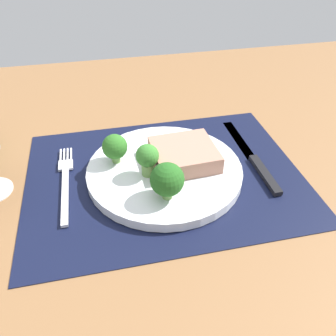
{
  "coord_description": "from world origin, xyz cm",
  "views": [
    {
      "loc": [
        -9.02,
        -43.99,
        36.83
      ],
      "look_at": [
        0.51,
        -0.37,
        1.9
      ],
      "focal_mm": 37.33,
      "sensor_mm": 36.0,
      "label": 1
    }
  ],
  "objects_px": {
    "steak": "(184,155)",
    "knife": "(254,159)",
    "plate": "(165,171)",
    "fork": "(65,181)"
  },
  "relations": [
    {
      "from": "steak",
      "to": "plate",
      "type": "bearing_deg",
      "value": -167.66
    },
    {
      "from": "steak",
      "to": "knife",
      "type": "relative_size",
      "value": 0.44
    },
    {
      "from": "steak",
      "to": "knife",
      "type": "height_order",
      "value": "steak"
    },
    {
      "from": "fork",
      "to": "knife",
      "type": "xyz_separation_m",
      "value": [
        0.32,
        -0.01,
        0.0
      ]
    },
    {
      "from": "plate",
      "to": "steak",
      "type": "height_order",
      "value": "steak"
    },
    {
      "from": "steak",
      "to": "fork",
      "type": "bearing_deg",
      "value": 178.04
    },
    {
      "from": "plate",
      "to": "steak",
      "type": "bearing_deg",
      "value": 12.34
    },
    {
      "from": "plate",
      "to": "knife",
      "type": "xyz_separation_m",
      "value": [
        0.16,
        0.01,
        -0.0
      ]
    },
    {
      "from": "plate",
      "to": "fork",
      "type": "relative_size",
      "value": 1.32
    },
    {
      "from": "steak",
      "to": "knife",
      "type": "xyz_separation_m",
      "value": [
        0.13,
        -0.0,
        -0.03
      ]
    }
  ]
}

